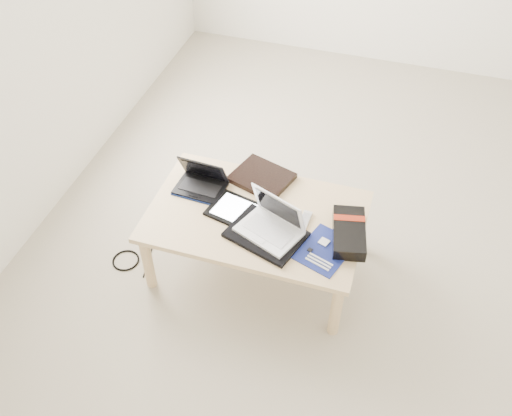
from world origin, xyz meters
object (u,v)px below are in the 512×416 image
(coffee_table, at_px, (256,221))
(white_laptop, at_px, (272,223))
(netbook, at_px, (201,182))
(gpu_box, at_px, (349,233))

(coffee_table, relative_size, white_laptop, 3.10)
(coffee_table, xyz_separation_m, netbook, (-0.34, 0.11, 0.09))
(white_laptop, distance_m, gpu_box, 0.38)
(gpu_box, bearing_deg, coffee_table, 178.19)
(coffee_table, distance_m, netbook, 0.37)
(coffee_table, xyz_separation_m, white_laptop, (0.11, -0.09, 0.11))
(netbook, bearing_deg, white_laptop, -24.00)
(netbook, distance_m, white_laptop, 0.49)
(coffee_table, bearing_deg, gpu_box, -1.81)
(netbook, xyz_separation_m, white_laptop, (0.45, -0.20, 0.03))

